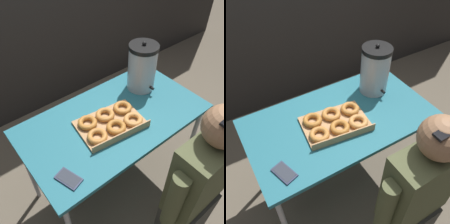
{
  "view_description": "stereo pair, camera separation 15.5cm",
  "coord_description": "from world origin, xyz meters",
  "views": [
    {
      "loc": [
        -0.72,
        -0.87,
        1.91
      ],
      "look_at": [
        -0.02,
        0.0,
        0.83
      ],
      "focal_mm": 40.0,
      "sensor_mm": 36.0,
      "label": 1
    },
    {
      "loc": [
        -0.59,
        -0.96,
        1.91
      ],
      "look_at": [
        -0.02,
        0.0,
        0.83
      ],
      "focal_mm": 40.0,
      "sensor_mm": 36.0,
      "label": 2
    }
  ],
  "objects": [
    {
      "name": "folding_table",
      "position": [
        0.0,
        0.0,
        0.71
      ],
      "size": [
        1.2,
        0.66,
        0.77
      ],
      "color": "#236675",
      "rests_on": "ground"
    },
    {
      "name": "coffee_urn",
      "position": [
        0.35,
        0.13,
        0.94
      ],
      "size": [
        0.2,
        0.23,
        0.36
      ],
      "color": "#B7B7BC",
      "rests_on": "folding_table"
    },
    {
      "name": "ground_plane",
      "position": [
        0.0,
        0.0,
        0.0
      ],
      "size": [
        12.0,
        12.0,
        0.0
      ],
      "primitive_type": "plane",
      "color": "brown"
    },
    {
      "name": "person_seated",
      "position": [
        0.11,
        -0.61,
        0.59
      ],
      "size": [
        0.53,
        0.22,
        1.23
      ],
      "rotation": [
        0.0,
        0.0,
        3.14
      ],
      "color": "#33332D",
      "rests_on": "ground"
    },
    {
      "name": "cell_phone",
      "position": [
        -0.46,
        -0.2,
        0.78
      ],
      "size": [
        0.11,
        0.15,
        0.01
      ],
      "rotation": [
        0.0,
        0.0,
        0.31
      ],
      "color": "#2D334C",
      "rests_on": "folding_table"
    },
    {
      "name": "donut_box",
      "position": [
        -0.06,
        -0.04,
        0.8
      ],
      "size": [
        0.44,
        0.33,
        0.05
      ],
      "rotation": [
        0.0,
        0.0,
        -0.12
      ],
      "color": "tan",
      "rests_on": "folding_table"
    }
  ]
}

